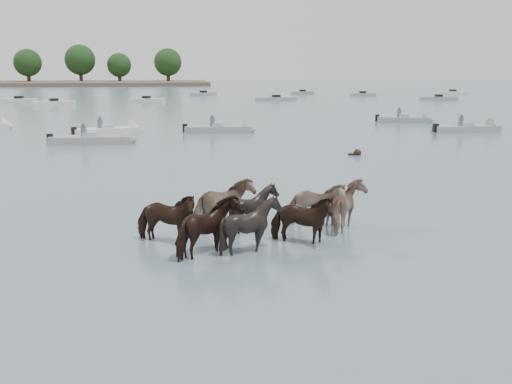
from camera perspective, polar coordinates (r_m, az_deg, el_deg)
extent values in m
plane|color=#4B606C|center=(14.92, -7.48, -6.44)|extent=(400.00, 400.00, 0.00)
imported|color=black|center=(16.12, -8.83, -2.73)|extent=(2.03, 1.46, 1.56)
imported|color=gray|center=(17.55, -3.02, -1.33)|extent=(2.05, 2.08, 1.59)
imported|color=black|center=(17.13, -0.18, -1.77)|extent=(1.67, 1.56, 1.52)
imported|color=gray|center=(17.69, 5.90, -1.38)|extent=(1.99, 1.42, 1.53)
imported|color=black|center=(14.88, -4.43, -3.76)|extent=(1.90, 2.02, 1.63)
imported|color=black|center=(15.14, -0.45, -3.47)|extent=(1.84, 1.75, 1.61)
imported|color=black|center=(15.88, 4.47, -2.91)|extent=(1.99, 1.48, 1.53)
imported|color=#7B6753|center=(17.43, 9.28, -1.58)|extent=(1.46, 1.67, 1.58)
sphere|color=black|center=(32.49, 9.90, 3.80)|extent=(0.44, 0.44, 0.44)
cube|color=black|center=(32.43, 9.47, 3.62)|extent=(0.50, 0.22, 0.18)
cube|color=silver|center=(43.26, -14.46, 5.74)|extent=(4.80, 3.16, 0.55)
cone|color=silver|center=(43.91, -11.60, 5.97)|extent=(1.43, 1.82, 1.60)
cube|color=#99ADB7|center=(43.22, -14.48, 6.20)|extent=(1.16, 1.34, 0.35)
cube|color=black|center=(42.70, -17.41, 5.69)|extent=(0.45, 0.45, 0.60)
cylinder|color=#595966|center=(43.25, -15.02, 6.44)|extent=(0.36, 0.36, 0.70)
sphere|color=#595966|center=(43.21, -15.06, 7.03)|extent=(0.24, 0.24, 0.24)
cube|color=gray|center=(38.34, -15.88, 4.89)|extent=(5.00, 1.74, 0.55)
cone|color=gray|center=(38.02, -12.18, 5.02)|extent=(0.94, 1.62, 1.60)
cube|color=#99ADB7|center=(38.30, -15.91, 5.41)|extent=(0.83, 1.14, 0.35)
cube|color=black|center=(38.80, -19.52, 4.96)|extent=(0.36, 0.36, 0.60)
cylinder|color=#595966|center=(38.33, -16.52, 5.68)|extent=(0.36, 0.36, 0.70)
sphere|color=#595966|center=(38.29, -16.56, 6.34)|extent=(0.24, 0.24, 0.24)
cube|color=gray|center=(43.34, -3.76, 6.11)|extent=(4.94, 2.01, 0.55)
cone|color=gray|center=(43.39, -0.56, 6.14)|extent=(1.03, 1.67, 1.60)
cube|color=#99ADB7|center=(43.30, -3.77, 6.57)|extent=(0.89, 1.18, 0.35)
cube|color=black|center=(43.40, -6.97, 6.25)|extent=(0.38, 0.38, 0.60)
cylinder|color=#595966|center=(43.25, -4.30, 6.82)|extent=(0.36, 0.36, 0.70)
sphere|color=#595966|center=(43.21, -4.31, 7.41)|extent=(0.24, 0.24, 0.24)
cube|color=gray|center=(46.36, 19.84, 5.81)|extent=(4.82, 1.66, 0.55)
cone|color=gray|center=(47.56, 22.39, 5.76)|extent=(0.92, 1.61, 1.60)
cube|color=#99ADB7|center=(46.33, 19.87, 6.24)|extent=(0.82, 1.13, 0.35)
cube|color=black|center=(45.24, 17.18, 6.04)|extent=(0.35, 0.35, 0.60)
cylinder|color=#595966|center=(46.12, 19.45, 6.50)|extent=(0.36, 0.36, 0.70)
sphere|color=#595966|center=(46.09, 19.49, 7.05)|extent=(0.24, 0.24, 0.24)
cube|color=gray|center=(52.96, 14.21, 6.86)|extent=(4.75, 2.78, 0.55)
cone|color=gray|center=(53.25, 16.62, 6.75)|extent=(1.31, 1.79, 1.60)
cube|color=#99ADB7|center=(52.93, 14.23, 7.23)|extent=(1.08, 1.30, 0.35)
cube|color=black|center=(52.75, 11.79, 7.11)|extent=(0.43, 0.43, 0.60)
cylinder|color=#595966|center=(52.76, 13.84, 7.46)|extent=(0.36, 0.36, 0.70)
sphere|color=#595966|center=(52.73, 13.86, 7.94)|extent=(0.24, 0.24, 0.24)
cone|color=silver|center=(49.91, -23.14, 5.96)|extent=(1.41, 1.82, 1.60)
cube|color=silver|center=(87.58, -22.19, 8.29)|extent=(4.88, 2.09, 0.60)
cube|color=black|center=(87.56, -22.21, 8.54)|extent=(1.12, 1.12, 0.50)
cube|color=silver|center=(79.35, -19.17, 8.21)|extent=(5.41, 3.23, 0.60)
cube|color=black|center=(79.33, -19.19, 8.48)|extent=(1.29, 1.29, 0.50)
cube|color=silver|center=(82.92, -10.65, 8.80)|extent=(5.10, 2.91, 0.60)
cube|color=black|center=(82.90, -10.66, 9.07)|extent=(1.26, 1.26, 0.50)
cube|color=gray|center=(100.75, -5.19, 9.51)|extent=(4.63, 3.14, 0.60)
cube|color=black|center=(100.73, -5.19, 9.73)|extent=(1.32, 1.32, 0.50)
cube|color=gray|center=(84.79, 1.99, 9.07)|extent=(6.00, 2.51, 0.60)
cube|color=black|center=(84.77, 1.99, 9.33)|extent=(1.16, 1.16, 0.50)
cube|color=gray|center=(105.41, 4.58, 9.64)|extent=(4.08, 1.67, 0.60)
cube|color=black|center=(105.39, 4.58, 9.84)|extent=(1.04, 1.04, 0.50)
cube|color=gray|center=(99.71, 10.39, 9.34)|extent=(4.36, 1.94, 0.60)
cube|color=black|center=(99.69, 10.40, 9.56)|extent=(1.10, 1.10, 0.50)
cube|color=gray|center=(89.98, 17.43, 8.71)|extent=(5.44, 2.50, 0.60)
cube|color=black|center=(89.96, 17.44, 8.95)|extent=(1.18, 1.18, 0.50)
cube|color=silver|center=(111.02, 18.71, 9.17)|extent=(5.60, 1.67, 0.60)
cube|color=black|center=(111.00, 18.72, 9.37)|extent=(1.03, 1.03, 0.50)
cylinder|color=#382619|center=(171.08, -21.35, 10.28)|extent=(1.00, 1.00, 3.29)
sphere|color=black|center=(171.06, -21.46, 11.71)|extent=(7.30, 7.30, 7.30)
cylinder|color=#382619|center=(171.36, -16.76, 10.66)|extent=(1.00, 1.00, 3.72)
sphere|color=black|center=(171.35, -16.86, 12.29)|extent=(8.27, 8.27, 8.27)
cylinder|color=#382619|center=(167.86, -13.20, 10.70)|extent=(1.00, 1.00, 2.94)
sphere|color=black|center=(167.83, -13.26, 12.01)|extent=(6.54, 6.54, 6.54)
cylinder|color=#382619|center=(165.27, -8.58, 10.94)|extent=(1.00, 1.00, 3.37)
sphere|color=black|center=(165.25, -8.63, 12.47)|extent=(7.50, 7.50, 7.50)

